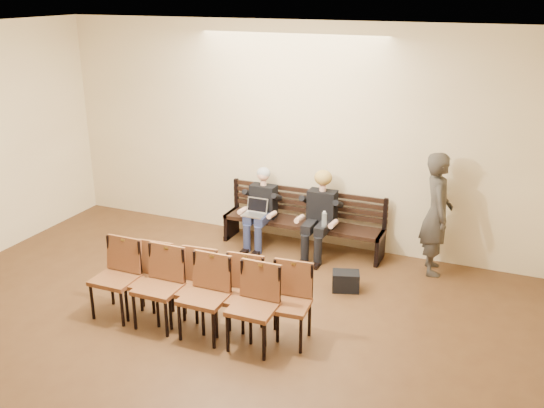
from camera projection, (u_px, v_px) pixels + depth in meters
The scene contains 10 objects.
room_walls at pixel (127, 149), 5.65m from camera, with size 8.02×10.01×3.51m.
bench at pixel (302, 235), 9.65m from camera, with size 2.60×0.90×0.45m, color black.
seated_man at pixel (261, 209), 9.66m from camera, with size 0.51×0.70×1.21m, color black, non-canonical shape.
seated_woman at pixel (320, 217), 9.29m from camera, with size 0.54×0.75×1.26m, color black, non-canonical shape.
laptop at pixel (254, 215), 9.49m from camera, with size 0.35×0.27×0.25m, color silver.
water_bottle at pixel (324, 227), 9.03m from camera, with size 0.08×0.08×0.25m, color silver.
bag at pixel (346, 281), 8.34m from camera, with size 0.37×0.25×0.27m, color black.
passerby at pixel (438, 205), 8.60m from camera, with size 0.76×0.50×2.08m, color #35312B.
chair_row_front at pixel (216, 294), 7.30m from camera, with size 2.31×0.52×0.95m, color brown.
chair_row_back at pixel (181, 294), 7.25m from camera, with size 2.42×0.54×0.99m, color brown.
Camera 1 is at (3.39, -3.73, 3.98)m, focal length 40.00 mm.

